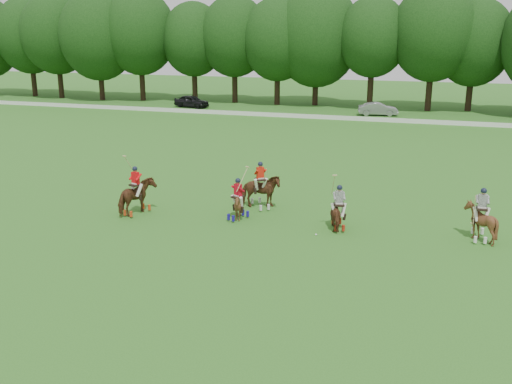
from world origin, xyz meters
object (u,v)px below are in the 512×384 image
(car_mid, at_px, (378,109))
(polo_red_a, at_px, (137,197))
(polo_red_c, at_px, (238,205))
(polo_stripe_a, at_px, (339,214))
(polo_red_b, at_px, (260,191))
(polo_ball, at_px, (316,235))
(polo_stripe_b, at_px, (480,221))
(car_left, at_px, (192,101))

(car_mid, xyz_separation_m, polo_red_a, (-7.44, -39.34, 0.21))
(polo_red_c, height_order, polo_stripe_a, polo_stripe_a)
(polo_red_b, bearing_deg, car_mid, 87.05)
(polo_ball, bearing_deg, polo_stripe_b, 13.71)
(polo_stripe_b, bearing_deg, polo_stripe_a, -175.48)
(car_mid, xyz_separation_m, polo_ball, (1.78, -39.62, -0.66))
(polo_stripe_b, bearing_deg, polo_red_b, 171.91)
(car_left, height_order, polo_red_a, polo_red_a)
(polo_red_b, xyz_separation_m, polo_stripe_a, (4.44, -1.99, -0.16))
(car_mid, height_order, polo_ball, car_mid)
(polo_stripe_b, xyz_separation_m, polo_ball, (-6.93, -1.69, -0.81))
(car_mid, relative_size, polo_ball, 47.30)
(car_left, xyz_separation_m, car_mid, (22.25, 0.00, -0.04))
(polo_stripe_a, xyz_separation_m, polo_stripe_b, (6.15, 0.49, 0.11))
(polo_red_a, height_order, polo_red_c, polo_red_a)
(polo_ball, bearing_deg, polo_red_b, 138.86)
(polo_red_a, distance_m, polo_stripe_a, 10.04)
(polo_red_a, bearing_deg, polo_red_c, 8.31)
(car_left, bearing_deg, polo_red_a, -147.78)
(polo_red_c, bearing_deg, polo_red_b, 78.58)
(polo_red_a, xyz_separation_m, polo_red_b, (5.56, 2.91, -0.00))
(polo_red_c, distance_m, polo_stripe_a, 4.88)
(polo_stripe_b, bearing_deg, car_mid, 102.94)
(car_left, relative_size, car_mid, 1.03)
(car_left, bearing_deg, polo_stripe_a, -135.56)
(polo_red_b, relative_size, polo_stripe_b, 1.04)
(polo_red_b, height_order, polo_stripe_a, polo_stripe_a)
(polo_red_a, bearing_deg, polo_ball, -1.76)
(car_mid, xyz_separation_m, polo_red_b, (-1.88, -36.42, 0.20))
(car_left, bearing_deg, polo_ball, -137.18)
(car_left, height_order, polo_stripe_a, polo_stripe_a)
(polo_stripe_a, bearing_deg, polo_red_a, -174.74)
(polo_red_a, distance_m, polo_ball, 9.26)
(car_left, height_order, car_mid, car_left)
(polo_stripe_a, bearing_deg, car_mid, 93.81)
(polo_red_a, xyz_separation_m, polo_red_c, (5.12, 0.75, -0.18))
(polo_stripe_a, height_order, polo_ball, polo_stripe_a)
(polo_red_c, bearing_deg, car_mid, 86.57)
(car_mid, xyz_separation_m, polo_stripe_a, (2.56, -38.41, 0.05))
(car_mid, bearing_deg, polo_red_b, 166.23)
(polo_stripe_b, bearing_deg, polo_ball, -166.29)
(polo_red_b, bearing_deg, polo_red_c, -101.42)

